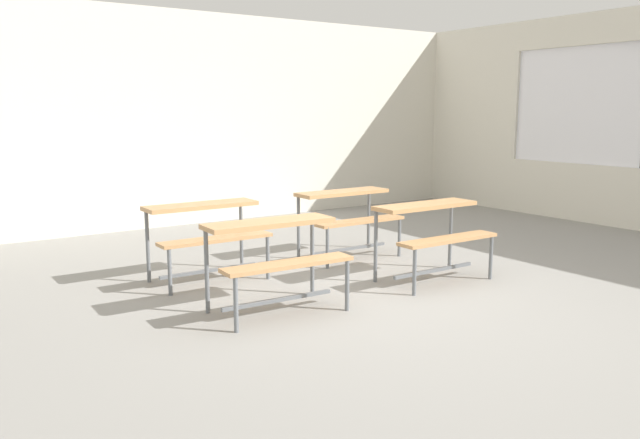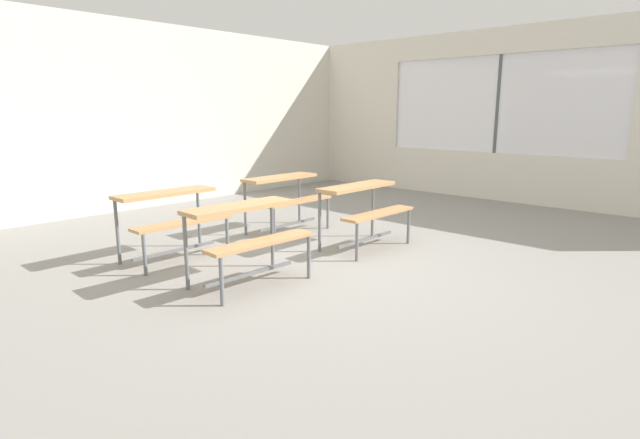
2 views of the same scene
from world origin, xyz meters
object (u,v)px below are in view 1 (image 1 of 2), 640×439
at_px(desk_bench_r1c1, 348,207).
at_px(desk_bench_r1c0, 206,223).
at_px(desk_bench_r0c1, 433,223).
at_px(desk_bench_r0c0, 276,244).

bearing_deg(desk_bench_r1c1, desk_bench_r1c0, -179.75).
bearing_deg(desk_bench_r1c0, desk_bench_r0c1, -34.29).
height_order(desk_bench_r0c0, desk_bench_r1c0, same).
bearing_deg(desk_bench_r0c1, desk_bench_r0c0, 179.85).
bearing_deg(desk_bench_r0c1, desk_bench_r1c0, 145.91).
bearing_deg(desk_bench_r1c0, desk_bench_r1c1, 0.83).
distance_m(desk_bench_r1c0, desk_bench_r1c1, 1.72).
distance_m(desk_bench_r0c1, desk_bench_r1c0, 2.18).
bearing_deg(desk_bench_r0c1, desk_bench_r1c1, 93.77).
xyz_separation_m(desk_bench_r1c0, desk_bench_r1c1, (1.72, 0.02, 0.00)).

